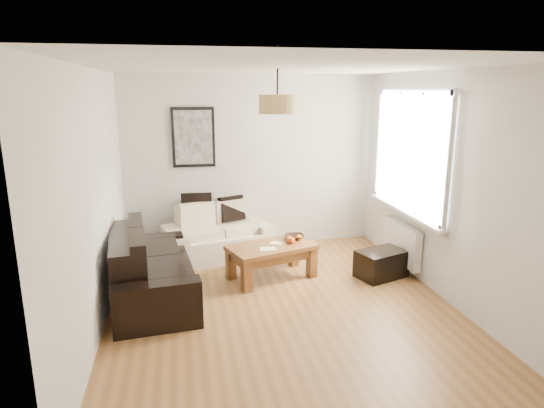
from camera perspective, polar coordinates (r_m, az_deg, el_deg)
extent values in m
plane|color=brown|center=(5.41, 1.26, -12.39)|extent=(4.50, 4.50, 0.00)
cube|color=white|center=(6.55, 15.52, -4.54)|extent=(0.10, 0.90, 0.52)
cylinder|color=tan|center=(5.14, 0.66, 12.06)|extent=(0.40, 0.40, 0.20)
cube|color=black|center=(6.30, 13.15, -7.10)|extent=(0.72, 0.58, 0.36)
cube|color=black|center=(6.91, -9.13, -0.48)|extent=(0.45, 0.16, 0.44)
cube|color=black|center=(6.95, -4.93, -0.56)|extent=(0.39, 0.25, 0.37)
imported|color=black|center=(6.24, 2.74, -4.04)|extent=(0.26, 0.26, 0.06)
sphere|color=#DC4712|center=(6.07, 2.44, -4.47)|extent=(0.10, 0.10, 0.08)
sphere|color=orange|center=(6.19, 3.31, -4.10)|extent=(0.09, 0.09, 0.08)
sphere|color=#F95D15|center=(6.12, 2.10, -4.30)|extent=(0.09, 0.09, 0.08)
cube|color=white|center=(5.88, -0.48, -5.47)|extent=(0.20, 0.14, 0.01)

